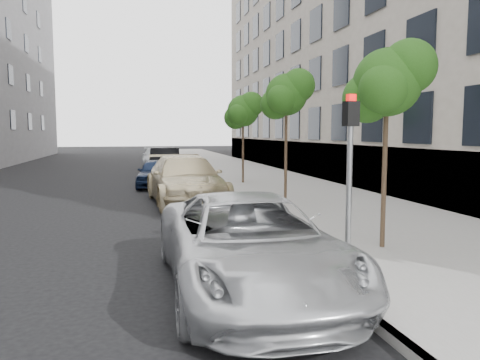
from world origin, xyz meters
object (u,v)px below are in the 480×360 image
object	(u,v)px
tree_near	(388,82)
tree_mid	(287,95)
sedan_blue	(156,173)
signal_pole	(350,161)
minivan	(249,244)
tree_far	(244,111)
suv	(186,180)
sedan_rear	(157,158)
sedan_black	(165,161)

from	to	relation	value
tree_near	tree_mid	distance (m)	6.51
tree_mid	sedan_blue	size ratio (longest dim) A/B	1.17
tree_near	signal_pole	bearing A→B (deg)	-137.51
tree_near	minivan	world-z (taller)	tree_near
tree_near	sedan_blue	xyz separation A→B (m)	(-4.13, 13.25, -2.89)
tree_far	minivan	size ratio (longest dim) A/B	0.78
tree_near	suv	bearing A→B (deg)	113.15
sedan_blue	sedan_rear	bearing A→B (deg)	95.15
tree_mid	sedan_black	distance (m)	13.67
tree_far	signal_pole	distance (m)	14.49
suv	sedan_blue	bearing A→B (deg)	94.82
tree_near	suv	xyz separation A→B (m)	(-3.33, 7.78, -2.69)
sedan_blue	tree_near	bearing A→B (deg)	-64.71
tree_far	sedan_black	xyz separation A→B (m)	(-3.33, 6.42, -2.74)
tree_mid	minivan	world-z (taller)	tree_mid
minivan	sedan_blue	distance (m)	14.94
signal_pole	sedan_black	world-z (taller)	signal_pole
sedan_blue	sedan_black	size ratio (longest dim) A/B	0.79
tree_mid	signal_pole	xyz separation A→B (m)	(-1.46, -7.84, -1.76)
sedan_blue	tree_far	bearing A→B (deg)	4.49
tree_near	tree_far	size ratio (longest dim) A/B	0.99
suv	minivan	bearing A→B (deg)	-93.51
sedan_rear	signal_pole	bearing A→B (deg)	-84.90
tree_near	sedan_rear	size ratio (longest dim) A/B	0.85
tree_near	sedan_blue	distance (m)	14.18
minivan	sedan_blue	size ratio (longest dim) A/B	1.43
tree_near	tree_far	xyz separation A→B (m)	(0.00, 13.00, 0.00)
tree_mid	tree_far	xyz separation A→B (m)	(0.00, 6.50, -0.26)
minivan	sedan_blue	world-z (taller)	minivan
signal_pole	suv	size ratio (longest dim) A/B	0.52
tree_far	tree_mid	bearing A→B (deg)	-90.00
suv	sedan_rear	bearing A→B (deg)	87.23
minivan	sedan_rear	world-z (taller)	minivan
sedan_blue	sedan_black	xyz separation A→B (m)	(0.80, 6.17, 0.15)
suv	sedan_black	xyz separation A→B (m)	(0.00, 11.64, -0.05)
tree_far	signal_pole	xyz separation A→B (m)	(-1.46, -14.34, -1.50)
sedan_blue	sedan_black	distance (m)	6.22
tree_mid	sedan_blue	xyz separation A→B (m)	(-4.13, 6.75, -3.14)
tree_mid	signal_pole	distance (m)	8.16
sedan_blue	sedan_rear	size ratio (longest dim) A/B	0.77
sedan_blue	minivan	bearing A→B (deg)	-78.94
minivan	sedan_rear	bearing A→B (deg)	90.71
tree_near	signal_pole	size ratio (longest dim) A/B	1.40
signal_pole	sedan_rear	distance (m)	26.42
signal_pole	suv	world-z (taller)	signal_pole
tree_mid	tree_near	bearing A→B (deg)	-90.00
sedan_black	tree_mid	bearing A→B (deg)	-71.59
tree_near	tree_far	distance (m)	13.00
sedan_rear	minivan	bearing A→B (deg)	-88.97
suv	sedan_black	size ratio (longest dim) A/B	1.20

